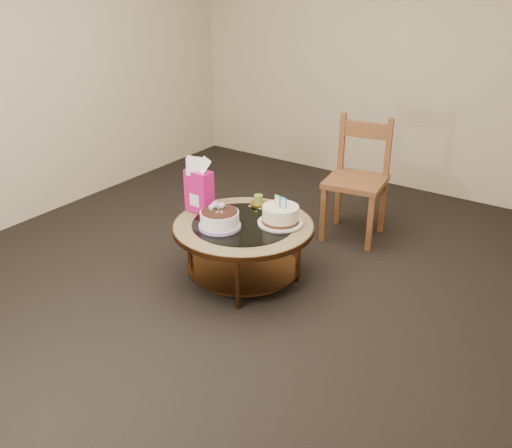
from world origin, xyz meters
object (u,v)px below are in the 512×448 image
Objects in this scene: cream_cake at (280,215)px; gift_bag at (199,185)px; decorated_cake at (220,220)px; dining_chair at (357,179)px; coffee_table at (243,233)px.

gift_bag is (-0.62, -0.15, 0.14)m from cream_cake.
decorated_cake is 1.38m from dining_chair.
dining_chair reaches higher than decorated_cake.
dining_chair is (0.34, 1.16, 0.13)m from coffee_table.
dining_chair reaches higher than coffee_table.
cream_cake is (0.32, 0.30, 0.01)m from decorated_cake.
decorated_cake is 0.36m from gift_bag.
coffee_table is 0.23m from decorated_cake.
coffee_table is 0.30m from cream_cake.
dining_chair is (0.12, 1.01, -0.01)m from cream_cake.
cream_cake is at bearing 33.53° from coffee_table.
gift_bag is (-0.30, 0.15, 0.15)m from decorated_cake.
gift_bag is 0.41× the size of dining_chair.
coffee_table is at bearing 5.12° from gift_bag.
coffee_table is 2.49× the size of gift_bag.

